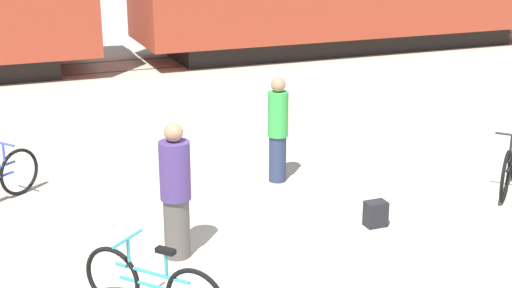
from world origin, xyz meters
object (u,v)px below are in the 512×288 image
at_px(person_in_green, 278,130).
at_px(backpack, 376,214).
at_px(bicycle_teal, 153,287).
at_px(bicycle_black, 511,163).
at_px(person_in_purple, 176,192).

height_order(person_in_green, backpack, person_in_green).
relative_size(bicycle_teal, person_in_green, 0.81).
bearing_deg(bicycle_teal, bicycle_black, 15.14).
bearing_deg(person_in_purple, person_in_green, -124.35).
height_order(bicycle_teal, person_in_purple, person_in_purple).
xyz_separation_m(bicycle_teal, person_in_purple, (0.61, 1.26, 0.46)).
xyz_separation_m(person_in_green, backpack, (0.53, -2.01, -0.65)).
xyz_separation_m(person_in_purple, backpack, (2.65, -0.12, -0.65)).
height_order(bicycle_teal, bicycle_black, bicycle_black).
relative_size(bicycle_teal, bicycle_black, 0.93).
bearing_deg(backpack, person_in_purple, 177.35).
height_order(person_in_purple, backpack, person_in_purple).
bearing_deg(bicycle_black, person_in_purple, -176.62).
height_order(bicycle_black, person_in_purple, person_in_purple).
height_order(person_in_purple, person_in_green, person_in_purple).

